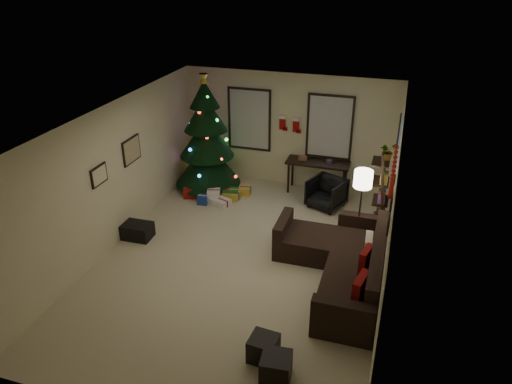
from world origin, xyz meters
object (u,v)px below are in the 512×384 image
at_px(sofa, 343,264).
at_px(desk_chair, 326,193).
at_px(bookshelf, 382,195).
at_px(desk, 318,165).
at_px(christmas_tree, 207,142).

height_order(sofa, desk_chair, sofa).
bearing_deg(bookshelf, desk, 135.73).
bearing_deg(desk_chair, sofa, -52.59).
bearing_deg(desk, desk_chair, -62.65).
relative_size(christmas_tree, bookshelf, 1.57).
height_order(desk, desk_chair, desk).
xyz_separation_m(christmas_tree, desk, (2.51, 0.53, -0.49)).
height_order(desk, bookshelf, bookshelf).
bearing_deg(bookshelf, christmas_tree, 166.67).
height_order(christmas_tree, sofa, christmas_tree).
bearing_deg(sofa, christmas_tree, 143.52).
xyz_separation_m(sofa, bookshelf, (0.47, 1.68, 0.58)).
xyz_separation_m(christmas_tree, desk_chair, (2.85, -0.12, -0.84)).
distance_m(christmas_tree, bookshelf, 4.16).
bearing_deg(desk_chair, christmas_tree, -160.93).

